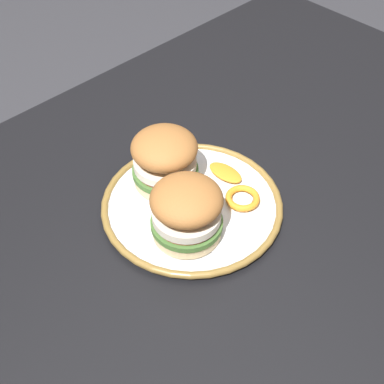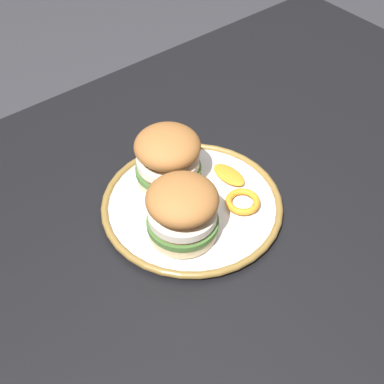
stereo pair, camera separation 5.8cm
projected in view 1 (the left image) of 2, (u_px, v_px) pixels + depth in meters
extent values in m
cube|color=black|center=(216.00, 227.00, 0.90)|extent=(1.46, 0.95, 0.03)
cube|color=black|center=(267.00, 114.00, 1.68)|extent=(0.06, 0.06, 0.67)
cylinder|color=white|center=(192.00, 206.00, 0.90)|extent=(0.28, 0.28, 0.01)
torus|color=olive|center=(192.00, 204.00, 0.90)|extent=(0.30, 0.30, 0.01)
cylinder|color=white|center=(192.00, 203.00, 0.90)|extent=(0.21, 0.21, 0.00)
cylinder|color=beige|center=(187.00, 228.00, 0.84)|extent=(0.11, 0.11, 0.02)
cylinder|color=#477033|center=(187.00, 222.00, 0.83)|extent=(0.11, 0.11, 0.01)
cylinder|color=#BC3828|center=(187.00, 219.00, 0.82)|extent=(0.10, 0.10, 0.01)
cylinder|color=silver|center=(187.00, 215.00, 0.82)|extent=(0.11, 0.11, 0.01)
ellipsoid|color=#A36633|center=(186.00, 200.00, 0.79)|extent=(0.15, 0.15, 0.05)
cylinder|color=beige|center=(166.00, 177.00, 0.92)|extent=(0.11, 0.11, 0.02)
cylinder|color=#477033|center=(165.00, 171.00, 0.91)|extent=(0.11, 0.11, 0.01)
cylinder|color=#BC3828|center=(165.00, 167.00, 0.90)|extent=(0.10, 0.10, 0.01)
cylinder|color=silver|center=(165.00, 163.00, 0.90)|extent=(0.11, 0.11, 0.01)
ellipsoid|color=#A36633|center=(164.00, 148.00, 0.87)|extent=(0.16, 0.16, 0.05)
torus|color=orange|center=(243.00, 198.00, 0.89)|extent=(0.07, 0.07, 0.01)
cylinder|color=#F4E5C6|center=(242.00, 200.00, 0.89)|extent=(0.03, 0.03, 0.00)
ellipsoid|color=orange|center=(225.00, 172.00, 0.93)|extent=(0.04, 0.07, 0.01)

